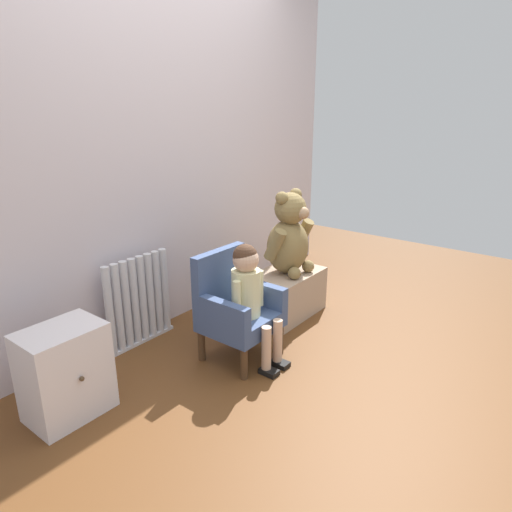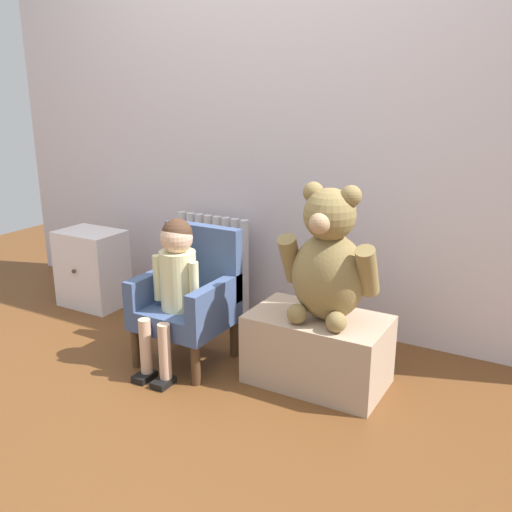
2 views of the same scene
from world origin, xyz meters
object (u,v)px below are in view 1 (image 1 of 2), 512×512
Objects in this scene: small_dresser at (65,372)px; child_figure at (249,287)px; low_bench at (284,294)px; child_armchair at (235,306)px; radiator at (139,301)px; large_teddy_bear at (289,237)px.

child_figure is at bearing -22.68° from small_dresser.
low_bench is at bearing -7.26° from small_dresser.
low_bench is at bearing 7.41° from child_armchair.
child_armchair is at bearing -16.84° from small_dresser.
radiator is at bearing 23.49° from small_dresser.
child_armchair is 0.67m from low_bench.
small_dresser is 1.60m from low_bench.
radiator reaches higher than low_bench.
low_bench is 1.03× the size of large_teddy_bear.
child_armchair is (0.94, -0.29, 0.09)m from small_dresser.
large_teddy_bear is at bearing 15.25° from child_figure.
child_figure is at bearing -163.34° from low_bench.
radiator is 1.04m from low_bench.
radiator is at bearing 113.75° from child_armchair.
small_dresser is 0.99m from child_armchair.
low_bench is at bearing -29.11° from radiator.
small_dresser is at bearing -156.51° from radiator.
child_armchair is at bearing -173.54° from large_teddy_bear.
child_figure reaches higher than radiator.
small_dresser is at bearing 172.74° from low_bench.
small_dresser is 0.71× the size of child_armchair.
child_figure is (0.26, -0.69, 0.19)m from radiator.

